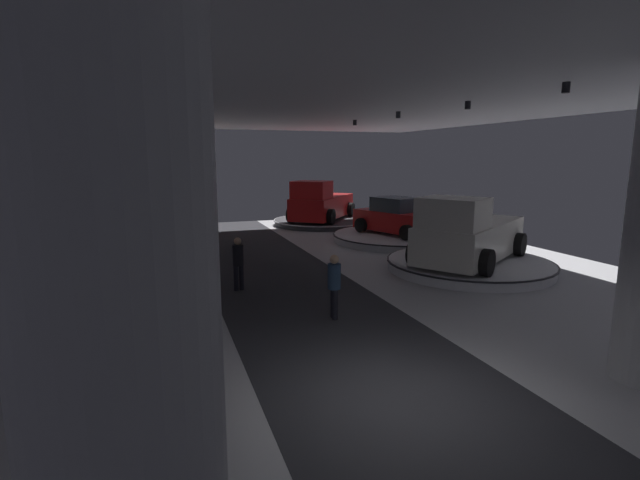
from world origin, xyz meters
TOP-DOWN VIEW (x-y plane):
  - ground at (0.00, 0.00)m, footprint 24.00×44.00m
  - ceiling_with_spotlights at (0.00, -0.00)m, footprint 24.00×44.00m
  - column_left at (-3.86, -2.88)m, footprint 1.36×1.36m
  - display_platform_deep_right at (5.49, 19.14)m, footprint 5.68×5.68m
  - pickup_truck_deep_right at (5.29, 18.89)m, footprint 5.01×5.41m
  - display_platform_mid_right at (6.56, 6.99)m, footprint 5.68×5.68m
  - pickup_truck_mid_right at (6.29, 6.81)m, footprint 5.58×4.69m
  - display_platform_deep_left at (-7.13, 20.19)m, footprint 5.68×5.68m
  - pickup_truck_deep_left at (-7.43, 20.08)m, footprint 5.70×4.11m
  - display_platform_far_left at (-5.78, 13.06)m, footprint 5.53×5.53m
  - display_car_far_left at (-5.80, 13.08)m, footprint 4.38×4.07m
  - display_platform_mid_left at (-5.47, 6.75)m, footprint 4.86×4.86m
  - display_car_mid_left at (-5.44, 6.76)m, footprint 4.37×2.57m
  - display_platform_far_right at (7.00, 12.93)m, footprint 6.04×6.04m
  - display_car_far_right at (6.99, 12.96)m, footprint 3.26×4.56m
  - visitor_walking_near at (-1.42, 7.21)m, footprint 0.32×0.32m
  - visitor_walking_far at (0.36, 4.00)m, footprint 0.32×0.32m
  - stanchion_a at (-4.09, 2.68)m, footprint 0.28×0.28m

SIDE VIEW (x-z plane):
  - ground at x=0.00m, z-range -0.05..0.00m
  - display_platform_mid_left at x=-5.47m, z-range 0.02..0.28m
  - display_platform_deep_right at x=5.49m, z-range 0.02..0.33m
  - display_platform_far_right at x=7.00m, z-range 0.02..0.35m
  - display_platform_mid_right at x=6.56m, z-range 0.02..0.37m
  - display_platform_far_left at x=-5.78m, z-range 0.02..0.37m
  - display_platform_deep_left at x=-7.13m, z-range 0.02..0.39m
  - stanchion_a at x=-4.09m, z-range -0.13..0.88m
  - visitor_walking_near at x=-1.42m, z-range 0.11..1.70m
  - visitor_walking_far at x=0.36m, z-range 0.11..1.70m
  - display_car_mid_left at x=-5.44m, z-range 0.17..1.88m
  - display_car_far_right at x=6.99m, z-range 0.25..1.95m
  - display_car_far_left at x=-5.80m, z-range 0.27..1.97m
  - pickup_truck_deep_right at x=5.29m, z-range 0.10..2.40m
  - pickup_truck_mid_right at x=6.29m, z-range 0.14..2.44m
  - pickup_truck_deep_left at x=-7.43m, z-range 0.16..2.46m
  - column_left at x=-3.86m, z-range 0.00..5.50m
  - ceiling_with_spotlights at x=0.00m, z-range 5.35..5.74m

